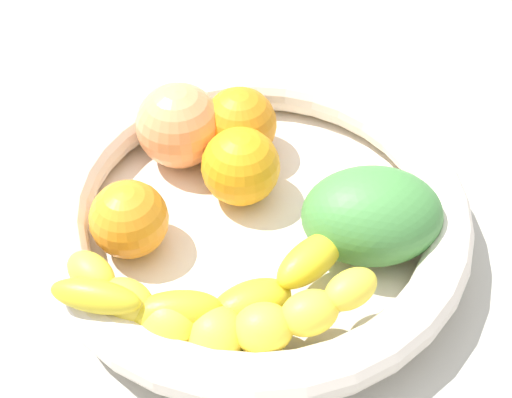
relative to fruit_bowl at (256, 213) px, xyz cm
name	(u,v)px	position (x,y,z in cm)	size (l,w,h in cm)	color
kitchen_counter	(256,246)	(0.00, 0.00, -4.30)	(120.00, 120.00, 3.00)	#ABA89C
fruit_bowl	(256,213)	(0.00, 0.00, 0.00)	(35.10, 35.10, 5.43)	silver
banana_draped_left	(217,315)	(-1.75, 11.24, 1.79)	(22.36, 11.26, 5.48)	yellow
banana_draped_right	(243,281)	(-2.35, 8.03, 1.96)	(18.40, 20.08, 5.94)	yellow
orange_front	(241,167)	(2.51, -2.62, 2.11)	(6.71, 6.71, 6.71)	orange
orange_mid_left	(129,219)	(8.31, 5.99, 1.89)	(6.28, 6.28, 6.28)	orange
orange_mid_right	(240,124)	(4.77, -7.56, 2.10)	(6.71, 6.71, 6.71)	orange
mango_green	(372,216)	(-9.26, -1.24, 2.47)	(11.05, 8.33, 7.45)	#468A40
peach_blush	(179,126)	(9.43, -4.82, 2.56)	(7.62, 7.62, 7.62)	#F9985D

